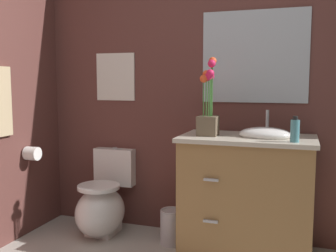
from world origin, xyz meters
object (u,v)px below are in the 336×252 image
Objects in this scene: soap_bottle at (295,130)px; toilet at (103,205)px; trash_bin at (172,226)px; wall_poster at (115,77)px; wall_mirror at (254,57)px; vanity_cabinet at (247,195)px; flower_vase at (208,108)px; toilet_paper_roll at (32,153)px.

toilet is at bearing 172.25° from soap_bottle.
trash_bin is 1.34m from wall_poster.
wall_poster is at bearing 90.00° from toilet.
wall_mirror is (0.57, 0.28, 1.31)m from trash_bin.
flower_vase reaches higher than vanity_cabinet.
vanity_cabinet is 1.89× the size of flower_vase.
vanity_cabinet reaches higher than toilet_paper_roll.
flower_vase is 0.70× the size of wall_mirror.
soap_bottle is (0.60, -0.13, -0.13)m from flower_vase.
toilet is at bearing 178.72° from vanity_cabinet.
soap_bottle is 1.61m from wall_poster.
wall_poster is (-1.50, 0.47, 0.35)m from soap_bottle.
wall_poster is 0.94m from toilet_paper_roll.
vanity_cabinet reaches higher than trash_bin.
flower_vase is 2.05× the size of trash_bin.
soap_bottle is at bearing -55.82° from wall_mirror.
trash_bin is 0.34× the size of wall_mirror.
flower_vase is 0.58m from wall_mirror.
flower_vase is at bearing -169.80° from vanity_cabinet.
toilet is 0.61m from trash_bin.
toilet is 1.24× the size of flower_vase.
trash_bin is (-0.30, 0.07, -0.94)m from flower_vase.
toilet_paper_roll is (-1.71, -0.17, 0.23)m from vanity_cabinet.
vanity_cabinet is 1.04m from wall_mirror.
toilet is 2.54× the size of trash_bin.
toilet reaches higher than trash_bin.
wall_poster is at bearing 166.00° from vanity_cabinet.
soap_bottle is 0.41× the size of wall_poster.
flower_vase is at bearing 4.79° from toilet_paper_roll.
wall_poster is 3.68× the size of toilet_paper_roll.
toilet_paper_roll is at bearing -175.21° from flower_vase.
toilet is at bearing -90.00° from wall_poster.
wall_mirror is at bearing 0.00° from wall_poster.
flower_vase is 1.38× the size of wall_poster.
flower_vase is 3.33× the size of soap_bottle.
vanity_cabinet is 6.29× the size of soap_bottle.
wall_mirror reaches higher than toilet_paper_roll.
wall_poster is at bearing 41.23° from toilet_paper_roll.
wall_mirror reaches higher than soap_bottle.
trash_bin is at bearing 167.22° from flower_vase.
flower_vase is 0.99m from trash_bin.
wall_poster is 0.51× the size of wall_mirror.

